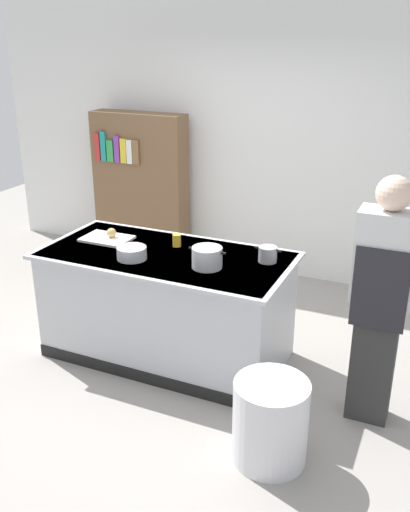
# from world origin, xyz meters

# --- Properties ---
(ground_plane) EXTENTS (10.00, 10.00, 0.00)m
(ground_plane) POSITION_xyz_m (0.00, 0.00, 0.00)
(ground_plane) COLOR #9E9991
(back_wall) EXTENTS (6.40, 0.12, 3.00)m
(back_wall) POSITION_xyz_m (0.00, 2.10, 1.50)
(back_wall) COLOR white
(back_wall) RESTS_ON ground_plane
(counter_island) EXTENTS (1.98, 0.98, 0.90)m
(counter_island) POSITION_xyz_m (0.00, -0.00, 0.47)
(counter_island) COLOR #B7BABF
(counter_island) RESTS_ON ground_plane
(cutting_board) EXTENTS (0.40, 0.28, 0.02)m
(cutting_board) POSITION_xyz_m (-0.60, 0.08, 0.91)
(cutting_board) COLOR silver
(cutting_board) RESTS_ON counter_island
(onion) EXTENTS (0.08, 0.08, 0.08)m
(onion) POSITION_xyz_m (-0.56, 0.11, 0.96)
(onion) COLOR tan
(onion) RESTS_ON cutting_board
(stock_pot) EXTENTS (0.29, 0.22, 0.16)m
(stock_pot) POSITION_xyz_m (0.41, -0.11, 0.98)
(stock_pot) COLOR #B7BABF
(stock_pot) RESTS_ON counter_island
(sauce_pan) EXTENTS (0.21, 0.14, 0.12)m
(sauce_pan) POSITION_xyz_m (0.78, 0.18, 0.96)
(sauce_pan) COLOR #99999E
(sauce_pan) RESTS_ON counter_island
(mixing_bowl) EXTENTS (0.23, 0.23, 0.10)m
(mixing_bowl) POSITION_xyz_m (-0.18, -0.20, 0.95)
(mixing_bowl) COLOR #B7BABF
(mixing_bowl) RESTS_ON counter_island
(juice_cup) EXTENTS (0.07, 0.07, 0.10)m
(juice_cup) POSITION_xyz_m (0.01, 0.19, 0.95)
(juice_cup) COLOR yellow
(juice_cup) RESTS_ON counter_island
(trash_bin) EXTENTS (0.47, 0.47, 0.55)m
(trash_bin) POSITION_xyz_m (1.16, -0.84, 0.27)
(trash_bin) COLOR silver
(trash_bin) RESTS_ON ground_plane
(person_chef) EXTENTS (0.38, 0.25, 1.72)m
(person_chef) POSITION_xyz_m (1.65, -0.15, 0.91)
(person_chef) COLOR #2F2F2F
(person_chef) RESTS_ON ground_plane
(bookshelf) EXTENTS (1.10, 0.31, 1.70)m
(bookshelf) POSITION_xyz_m (-1.28, 1.80, 0.85)
(bookshelf) COLOR brown
(bookshelf) RESTS_ON ground_plane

